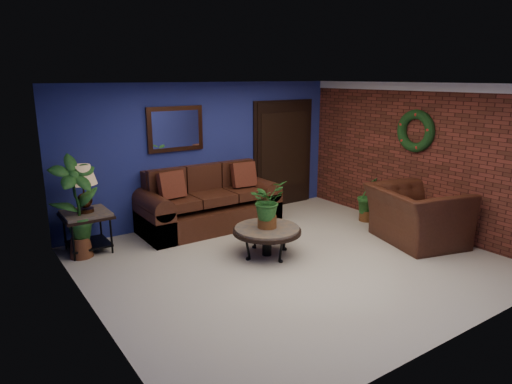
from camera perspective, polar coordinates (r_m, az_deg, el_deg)
floor at (r=6.69m, az=4.35°, el=-8.63°), size 5.50×5.50×0.00m
wall_back at (r=8.37m, az=-6.26°, el=4.92°), size 5.50×0.04×2.50m
wall_left at (r=5.10m, az=-20.30°, el=-1.99°), size 0.04×5.00×2.50m
wall_right_brick at (r=8.29m, az=19.59°, el=4.09°), size 0.04×5.00×2.50m
ceiling at (r=6.16m, az=4.80°, el=13.31°), size 5.50×5.00×0.02m
crown_molding at (r=8.16m, az=20.16°, el=12.25°), size 0.03×5.00×0.14m
wall_mirror at (r=8.00m, az=-10.04°, el=7.77°), size 1.02×0.06×0.77m
closet_door at (r=9.32m, az=3.41°, el=4.70°), size 1.44×0.06×2.18m
wreath at (r=8.21m, az=19.32°, el=7.20°), size 0.16×0.72×0.72m
sofa at (r=8.11m, az=-6.13°, el=-1.85°), size 2.42×1.05×1.09m
coffee_table at (r=6.77m, az=1.39°, el=-4.90°), size 1.01×1.01×0.44m
end_table at (r=7.33m, az=-20.43°, el=-3.43°), size 0.69×0.69×0.63m
table_lamp at (r=7.18m, az=-20.84°, el=1.08°), size 0.41×0.41×0.69m
side_chair at (r=8.23m, az=-4.37°, el=-0.73°), size 0.37×0.37×0.84m
armchair at (r=7.71m, az=19.38°, el=-2.77°), size 1.52×1.64×0.89m
coffee_plant at (r=6.63m, az=1.41°, el=-1.28°), size 0.59×0.53×0.70m
floor_plant at (r=8.59m, az=13.74°, el=-0.77°), size 0.43×0.38×0.82m
tall_plant at (r=7.06m, az=-21.52°, el=-1.28°), size 0.73×0.55×1.53m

